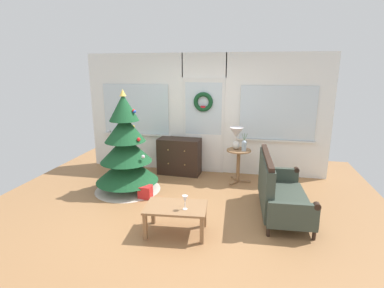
% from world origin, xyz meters
% --- Properties ---
extents(ground_plane, '(6.76, 6.76, 0.00)m').
position_xyz_m(ground_plane, '(0.00, 0.00, 0.00)').
color(ground_plane, '#996B42').
extents(back_wall_with_door, '(5.20, 0.19, 2.55)m').
position_xyz_m(back_wall_with_door, '(0.00, 2.08, 1.28)').
color(back_wall_with_door, white).
rests_on(back_wall_with_door, ground).
extents(christmas_tree, '(1.23, 1.23, 1.88)m').
position_xyz_m(christmas_tree, '(-1.23, 0.73, 0.71)').
color(christmas_tree, '#4C331E').
rests_on(christmas_tree, ground).
extents(dresser_cabinet, '(0.92, 0.48, 0.78)m').
position_xyz_m(dresser_cabinet, '(-0.48, 1.79, 0.39)').
color(dresser_cabinet, black).
rests_on(dresser_cabinet, ground).
extents(settee_sofa, '(0.78, 1.56, 0.96)m').
position_xyz_m(settee_sofa, '(1.47, 0.29, 0.38)').
color(settee_sofa, black).
rests_on(settee_sofa, ground).
extents(side_table, '(0.50, 0.48, 0.68)m').
position_xyz_m(side_table, '(0.80, 1.53, 0.48)').
color(side_table, '#8E6642').
rests_on(side_table, ground).
extents(table_lamp, '(0.28, 0.28, 0.44)m').
position_xyz_m(table_lamp, '(0.74, 1.57, 0.96)').
color(table_lamp, silver).
rests_on(table_lamp, side_table).
extents(flower_vase, '(0.11, 0.10, 0.35)m').
position_xyz_m(flower_vase, '(0.90, 1.47, 0.79)').
color(flower_vase, '#99ADBC').
rests_on(flower_vase, side_table).
extents(coffee_table, '(0.88, 0.58, 0.40)m').
position_xyz_m(coffee_table, '(0.05, -0.58, 0.34)').
color(coffee_table, '#8E6642').
rests_on(coffee_table, ground).
extents(wine_glass, '(0.08, 0.08, 0.20)m').
position_xyz_m(wine_glass, '(0.19, -0.64, 0.54)').
color(wine_glass, silver).
rests_on(wine_glass, coffee_table).
extents(gift_box, '(0.22, 0.20, 0.22)m').
position_xyz_m(gift_box, '(-0.77, 0.44, 0.11)').
color(gift_box, red).
rests_on(gift_box, ground).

